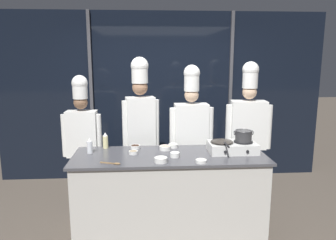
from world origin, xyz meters
TOP-DOWN VIEW (x-y plane):
  - ground_plane at (0.00, 0.00)m, footprint 24.00×24.00m
  - window_wall_back at (0.00, 1.76)m, footprint 5.27×0.09m
  - demo_counter at (0.00, 0.00)m, footprint 2.17×0.79m
  - portable_stove at (0.73, 0.06)m, footprint 0.54×0.36m
  - frying_pan at (0.61, 0.05)m, footprint 0.26×0.45m
  - stock_pot at (0.86, 0.06)m, footprint 0.22×0.19m
  - squeeze_bottle_oil at (-0.75, 0.32)m, footprint 0.06×0.06m
  - squeeze_bottle_clear at (-0.90, 0.13)m, footprint 0.06×0.06m
  - prep_bowl_soy_glaze at (-0.39, 0.29)m, footprint 0.12×0.12m
  - prep_bowl_mushrooms at (-0.41, 0.06)m, footprint 0.10×0.10m
  - prep_bowl_rice at (0.05, -0.09)m, footprint 0.11×0.11m
  - prep_bowl_shrimp at (-0.04, 0.20)m, footprint 0.14×0.14m
  - prep_bowl_bean_sprouts at (-0.11, -0.26)m, footprint 0.14×0.14m
  - prep_bowl_noodles at (0.07, 0.30)m, footprint 0.12×0.12m
  - prep_bowl_garlic at (0.31, -0.30)m, footprint 0.12×0.12m
  - serving_spoon_slotted at (-0.59, -0.28)m, footprint 0.22×0.11m
  - chef_head at (-1.08, 0.61)m, footprint 0.51×0.21m
  - chef_sous at (-0.33, 0.64)m, footprint 0.47×0.26m
  - chef_line at (0.33, 0.62)m, footprint 0.57×0.24m
  - chef_pastry at (1.10, 0.65)m, footprint 0.60×0.28m

SIDE VIEW (x-z plane):
  - ground_plane at x=0.00m, z-range 0.00..0.00m
  - demo_counter at x=0.00m, z-range 0.00..0.92m
  - serving_spoon_slotted at x=-0.59m, z-range 0.91..0.93m
  - prep_bowl_garlic at x=0.31m, z-range 0.92..0.95m
  - prep_bowl_mushrooms at x=-0.41m, z-range 0.92..0.95m
  - prep_bowl_soy_glaze at x=-0.39m, z-range 0.92..0.96m
  - prep_bowl_noodles at x=0.07m, z-range 0.92..0.96m
  - prep_bowl_shrimp at x=-0.04m, z-range 0.92..0.97m
  - prep_bowl_rice at x=0.05m, z-range 0.92..0.97m
  - prep_bowl_bean_sprouts at x=-0.11m, z-range 0.92..0.97m
  - portable_stove at x=0.73m, z-range 0.91..1.04m
  - squeeze_bottle_clear at x=-0.90m, z-range 0.91..1.09m
  - squeeze_bottle_oil at x=-0.75m, z-range 0.91..1.10m
  - chef_head at x=-1.08m, z-range 0.15..1.93m
  - frying_pan at x=0.61m, z-range 1.04..1.07m
  - chef_line at x=0.33m, z-range 0.14..2.04m
  - chef_pastry at x=1.10m, z-range 0.13..2.07m
  - stock_pot at x=0.86m, z-range 1.04..1.17m
  - chef_sous at x=-0.33m, z-range 0.22..2.22m
  - window_wall_back at x=0.00m, z-range 0.00..2.70m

